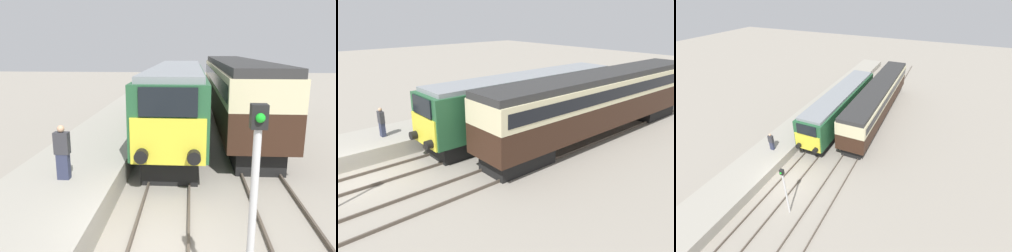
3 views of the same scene
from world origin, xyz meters
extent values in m
plane|color=gray|center=(0.00, 0.00, 0.00)|extent=(120.00, 120.00, 0.00)
cube|color=#9E998C|center=(-3.30, 8.00, 0.43)|extent=(3.50, 50.00, 0.85)
cube|color=#4C4238|center=(-0.72, 5.00, 0.07)|extent=(0.07, 60.00, 0.14)
cube|color=#4C4238|center=(0.72, 5.00, 0.07)|extent=(0.07, 60.00, 0.14)
cube|color=#4C4238|center=(2.68, 5.00, 0.07)|extent=(0.07, 60.00, 0.14)
cube|color=#4C4238|center=(4.12, 5.00, 0.07)|extent=(0.07, 60.00, 0.14)
cube|color=black|center=(0.00, 6.01, 0.50)|extent=(2.03, 4.00, 1.00)
cube|color=black|center=(0.00, 15.42, 0.50)|extent=(2.03, 4.00, 1.00)
cube|color=#235633|center=(0.00, 10.72, 2.30)|extent=(2.70, 14.41, 2.61)
cube|color=yellow|center=(0.00, 3.47, 1.78)|extent=(2.48, 0.10, 1.56)
cube|color=black|center=(0.00, 3.47, 3.09)|extent=(1.89, 0.10, 0.94)
cube|color=gray|center=(0.00, 10.72, 3.73)|extent=(2.38, 13.83, 0.24)
cylinder|color=black|center=(-0.85, 3.26, 1.35)|extent=(0.44, 0.35, 0.44)
cylinder|color=black|center=(0.85, 3.26, 1.35)|extent=(0.44, 0.35, 0.44)
cube|color=black|center=(3.40, 6.89, 0.47)|extent=(1.89, 3.60, 0.95)
cube|color=black|center=(3.40, 20.45, 0.47)|extent=(1.89, 3.60, 0.95)
cube|color=#331E14|center=(3.40, 13.67, 1.72)|extent=(2.70, 17.96, 1.55)
cube|color=beige|center=(3.40, 13.67, 3.11)|extent=(2.71, 17.96, 1.22)
cube|color=black|center=(3.40, 13.67, 3.11)|extent=(2.75, 17.24, 0.67)
cube|color=#2D2D2D|center=(3.40, 13.67, 3.89)|extent=(2.48, 17.96, 0.36)
cube|color=#2D334C|center=(-3.10, 2.43, 1.25)|extent=(0.36, 0.24, 0.80)
cube|color=#333338|center=(-3.10, 2.43, 1.98)|extent=(0.44, 0.26, 0.67)
sphere|color=tan|center=(-3.10, 2.43, 2.43)|extent=(0.22, 0.22, 0.22)
camera|label=1|loc=(0.71, -6.69, 4.74)|focal=35.00mm
camera|label=2|loc=(14.69, -3.42, 7.46)|focal=35.00mm
camera|label=3|loc=(9.19, -9.68, 13.44)|focal=24.00mm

